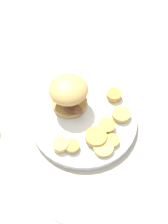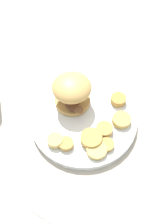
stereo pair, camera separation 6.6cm
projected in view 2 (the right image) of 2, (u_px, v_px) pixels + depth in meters
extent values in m
plane|color=#B2A899|center=(84.00, 121.00, 0.70)|extent=(4.00, 4.00, 0.00)
cylinder|color=white|center=(84.00, 120.00, 0.69)|extent=(0.28, 0.28, 0.02)
torus|color=white|center=(84.00, 118.00, 0.68)|extent=(0.27, 0.27, 0.01)
cylinder|color=tan|center=(73.00, 101.00, 0.70)|extent=(0.10, 0.10, 0.01)
ellipsoid|color=#563323|center=(73.00, 105.00, 0.67)|extent=(0.05, 0.05, 0.02)
ellipsoid|color=brown|center=(70.00, 101.00, 0.68)|extent=(0.05, 0.04, 0.02)
ellipsoid|color=brown|center=(62.00, 89.00, 0.70)|extent=(0.05, 0.05, 0.02)
ellipsoid|color=#563323|center=(77.00, 93.00, 0.69)|extent=(0.04, 0.03, 0.02)
ellipsoid|color=brown|center=(76.00, 108.00, 0.67)|extent=(0.03, 0.04, 0.01)
ellipsoid|color=brown|center=(69.00, 96.00, 0.68)|extent=(0.06, 0.06, 0.01)
ellipsoid|color=tan|center=(72.00, 87.00, 0.66)|extent=(0.10, 0.10, 0.05)
cylinder|color=tan|center=(107.00, 145.00, 0.63)|extent=(0.04, 0.04, 0.01)
cylinder|color=#DBB766|center=(97.00, 150.00, 0.62)|extent=(0.05, 0.05, 0.01)
cylinder|color=tan|center=(121.00, 120.00, 0.67)|extent=(0.05, 0.05, 0.01)
cylinder|color=#DBB766|center=(55.00, 140.00, 0.63)|extent=(0.04, 0.04, 0.02)
cylinder|color=tan|center=(91.00, 138.00, 0.64)|extent=(0.05, 0.05, 0.02)
cylinder|color=tan|center=(66.00, 144.00, 0.63)|extent=(0.04, 0.04, 0.01)
cylinder|color=tan|center=(104.00, 129.00, 0.65)|extent=(0.04, 0.04, 0.02)
cylinder|color=#BC8942|center=(118.00, 100.00, 0.70)|extent=(0.04, 0.04, 0.02)
cube|color=silver|center=(54.00, 221.00, 0.55)|extent=(0.06, 0.11, 0.00)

